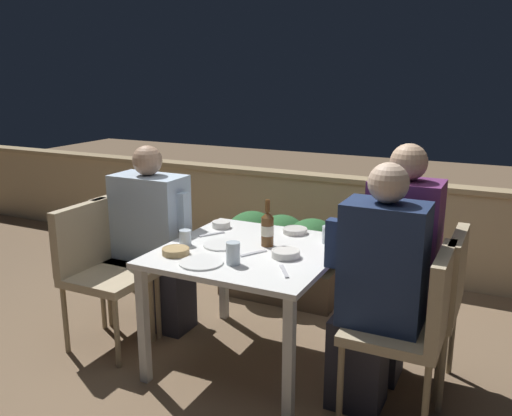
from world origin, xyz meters
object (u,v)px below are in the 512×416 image
Objects in this scene: beer_bottle at (267,228)px; potted_plant at (136,233)px; chair_left_near at (97,261)px; chair_right_far at (432,294)px; person_purple_stripe at (395,265)px; person_blue_shirt at (156,239)px; person_navy_jumper at (375,290)px; chair_right_near at (416,317)px; chair_left_far at (131,244)px.

beer_bottle reaches higher than potted_plant.
chair_left_near is 1.96m from chair_right_far.
person_purple_stripe is 0.73m from beer_bottle.
person_blue_shirt reaches higher than potted_plant.
person_purple_stripe reaches higher than person_navy_jumper.
person_navy_jumper is 0.96× the size of person_purple_stripe.
potted_plant is at bearing 159.32° from person_navy_jumper.
person_purple_stripe is at bearing 12.47° from chair_left_near.
chair_right_near is 0.67× the size of person_purple_stripe.
chair_left_near is 1.90m from chair_right_near.
beer_bottle is (0.83, -0.06, 0.20)m from person_blue_shirt.
chair_left_far is 1.94m from chair_right_far.
chair_left_near is at bearing -178.26° from chair_right_near.
chair_left_far is 1.00× the size of chair_right_far.
chair_right_far is at bearing 1.10° from chair_left_far.
chair_right_far is at bearing 5.80° from beer_bottle.
potted_plant is (-2.30, 0.46, -0.10)m from chair_right_far.
chair_left_near and chair_right_near have the same top height.
beer_bottle is at bearing -3.83° from person_blue_shirt.
chair_left_far is 0.21m from person_blue_shirt.
chair_left_far is at bearing -178.90° from chair_right_far.
person_blue_shirt is 0.92× the size of person_purple_stripe.
person_navy_jumper is 0.41m from chair_right_far.
chair_left_near is at bearing -66.09° from potted_plant.
chair_left_near and chair_right_far have the same top height.
person_navy_jumper is 4.70× the size of beer_bottle.
person_navy_jumper is (1.71, -0.29, 0.10)m from chair_left_far.
person_purple_stripe reaches higher than person_blue_shirt.
chair_left_far is 1.06m from beer_bottle.
person_blue_shirt is (0.19, 0.34, 0.06)m from chair_left_near.
person_navy_jumper is (1.51, -0.29, 0.03)m from person_blue_shirt.
person_blue_shirt is at bearing -0.00° from chair_left_far.
person_navy_jumper is 2.22m from potted_plant.
chair_left_far is 3.26× the size of beer_bottle.
beer_bottle reaches higher than chair_right_near.
chair_left_far is (-0.01, 0.34, 0.00)m from chair_left_near.
person_blue_shirt reaches higher than chair_left_far.
potted_plant is (-0.36, 0.50, -0.10)m from chair_left_far.
chair_right_far is at bearing 11.22° from chair_left_near.
chair_right_near is at bearing -9.53° from person_blue_shirt.
person_purple_stripe is at bearing -12.31° from potted_plant.
beer_bottle is at bearing 15.89° from chair_left_near.
beer_bottle is at bearing -174.20° from chair_right_far.
chair_left_far is 1.75m from person_purple_stripe.
potted_plant is at bearing 138.61° from person_blue_shirt.
person_navy_jumper is at bearing -124.92° from chair_right_far.
chair_left_far and chair_right_far have the same top height.
chair_right_near reaches higher than potted_plant.
chair_left_near is 1.21× the size of potted_plant.
chair_left_near is at bearing -167.53° from person_purple_stripe.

